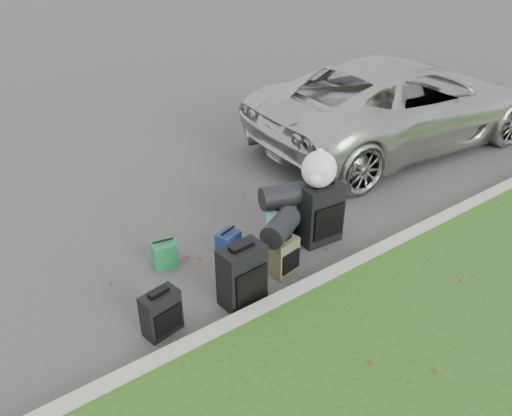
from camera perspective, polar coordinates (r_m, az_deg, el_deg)
ground at (r=6.69m, az=1.71°, el=-4.52°), size 120.00×120.00×0.00m
curb at (r=6.04m, az=7.58°, el=-8.27°), size 120.00×0.18×0.15m
suv at (r=9.93m, az=16.09°, el=11.51°), size 6.04×3.12×1.63m
suitcase_small_black at (r=5.40m, az=-10.78°, el=-11.70°), size 0.43×0.29×0.50m
suitcase_large_black_left at (r=5.61m, az=-1.60°, el=-7.67°), size 0.53×0.34×0.73m
suitcase_olive at (r=6.12m, az=3.16°, el=-5.50°), size 0.38×0.27×0.48m
suitcase_teal at (r=6.62m, az=2.92°, el=-2.07°), size 0.45×0.35×0.56m
suitcase_large_black_right at (r=6.67m, az=7.37°, el=-0.60°), size 0.58×0.38×0.84m
tote_green at (r=6.38m, az=-10.42°, el=-5.21°), size 0.33×0.28×0.33m
tote_navy at (r=6.51m, az=-3.19°, el=-4.00°), size 0.34×0.30×0.30m
duffel_left at (r=5.93m, az=2.82°, el=-2.22°), size 0.62×0.51×0.29m
duffel_right at (r=6.43m, az=2.98°, el=1.37°), size 0.62×0.46×0.31m
trash_bag at (r=6.36m, az=7.23°, el=4.43°), size 0.46×0.46×0.46m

